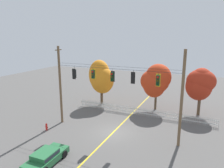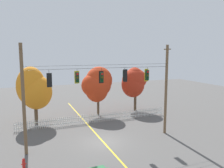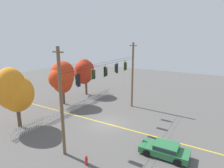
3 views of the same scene
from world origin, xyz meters
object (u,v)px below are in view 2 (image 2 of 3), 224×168
object	(u,v)px
traffic_signal_southbound_primary	(77,77)
traffic_signal_northbound_primary	(102,77)
traffic_signal_eastbound_side	(125,75)
autumn_oak_far_east	(134,82)
traffic_signal_northbound_secondary	(147,75)
fire_hydrant	(24,164)
autumn_maple_mid	(97,84)
traffic_signal_westbound_side	(49,80)
autumn_maple_near_fence	(34,89)

from	to	relation	value
traffic_signal_southbound_primary	traffic_signal_northbound_primary	bearing A→B (deg)	0.00
traffic_signal_eastbound_side	autumn_oak_far_east	size ratio (longest dim) A/B	0.21
traffic_signal_northbound_secondary	autumn_oak_far_east	distance (m)	10.65
traffic_signal_northbound_secondary	fire_hydrant	size ratio (longest dim) A/B	1.80
autumn_maple_mid	traffic_signal_northbound_primary	bearing A→B (deg)	-105.31
traffic_signal_westbound_side	fire_hydrant	world-z (taller)	traffic_signal_westbound_side
traffic_signal_northbound_primary	autumn_maple_mid	bearing A→B (deg)	74.69
traffic_signal_southbound_primary	autumn_oak_far_east	size ratio (longest dim) A/B	0.21
traffic_signal_eastbound_side	traffic_signal_southbound_primary	bearing A→B (deg)	179.77
traffic_signal_southbound_primary	autumn_maple_mid	size ratio (longest dim) A/B	0.20
autumn_oak_far_east	traffic_signal_eastbound_side	bearing A→B (deg)	-121.32
traffic_signal_northbound_secondary	autumn_maple_near_fence	xyz separation A→B (m)	(-10.38, 8.26, -2.08)
traffic_signal_northbound_secondary	traffic_signal_northbound_primary	bearing A→B (deg)	-179.99
traffic_signal_northbound_primary	autumn_oak_far_east	xyz separation A→B (m)	(8.31, 9.84, -2.00)
traffic_signal_northbound_primary	autumn_maple_near_fence	bearing A→B (deg)	124.26
traffic_signal_eastbound_side	fire_hydrant	world-z (taller)	traffic_signal_eastbound_side
traffic_signal_westbound_side	traffic_signal_northbound_secondary	xyz separation A→B (m)	(9.42, 0.02, 0.05)
traffic_signal_westbound_side	autumn_oak_far_east	size ratio (longest dim) A/B	0.23
autumn_maple_mid	fire_hydrant	distance (m)	15.68
fire_hydrant	autumn_maple_mid	bearing A→B (deg)	51.25
traffic_signal_westbound_side	traffic_signal_southbound_primary	world-z (taller)	same
traffic_signal_westbound_side	autumn_maple_mid	size ratio (longest dim) A/B	0.22
autumn_maple_near_fence	fire_hydrant	world-z (taller)	autumn_maple_near_fence
traffic_signal_eastbound_side	fire_hydrant	bearing A→B (deg)	-164.62
traffic_signal_eastbound_side	autumn_oak_far_east	bearing A→B (deg)	58.68
traffic_signal_northbound_primary	autumn_maple_near_fence	distance (m)	10.20
traffic_signal_westbound_side	autumn_oak_far_east	world-z (taller)	traffic_signal_westbound_side
traffic_signal_northbound_primary	traffic_signal_eastbound_side	bearing A→B (deg)	-0.46
traffic_signal_northbound_primary	autumn_maple_mid	xyz separation A→B (m)	(2.54, 9.28, -2.01)
traffic_signal_westbound_side	autumn_maple_mid	world-z (taller)	traffic_signal_westbound_side
traffic_signal_northbound_primary	traffic_signal_northbound_secondary	size ratio (longest dim) A/B	0.97
traffic_signal_southbound_primary	traffic_signal_eastbound_side	bearing A→B (deg)	-0.23
traffic_signal_southbound_primary	traffic_signal_westbound_side	bearing A→B (deg)	-179.56
autumn_oak_far_east	fire_hydrant	world-z (taller)	autumn_oak_far_east
traffic_signal_southbound_primary	traffic_signal_northbound_secondary	bearing A→B (deg)	0.01
autumn_oak_far_east	autumn_maple_near_fence	bearing A→B (deg)	-173.53
fire_hydrant	traffic_signal_eastbound_side	bearing A→B (deg)	15.38
traffic_signal_westbound_side	traffic_signal_northbound_primary	world-z (taller)	same
autumn_maple_near_fence	autumn_maple_mid	size ratio (longest dim) A/B	1.04
traffic_signal_northbound_primary	traffic_signal_northbound_secondary	bearing A→B (deg)	0.01
autumn_oak_far_east	traffic_signal_northbound_primary	bearing A→B (deg)	-130.18
traffic_signal_eastbound_side	traffic_signal_northbound_primary	bearing A→B (deg)	179.54
traffic_signal_eastbound_side	autumn_maple_near_fence	world-z (taller)	traffic_signal_eastbound_side
traffic_signal_eastbound_side	traffic_signal_northbound_secondary	xyz separation A→B (m)	(2.45, 0.02, -0.07)
traffic_signal_southbound_primary	fire_hydrant	xyz separation A→B (m)	(-4.70, -2.57, -5.94)
autumn_maple_near_fence	autumn_maple_mid	distance (m)	8.23
autumn_oak_far_east	fire_hydrant	bearing A→B (deg)	-140.92
traffic_signal_westbound_side	autumn_maple_mid	xyz separation A→B (m)	(7.21, 9.30, -1.97)
autumn_maple_near_fence	fire_hydrant	distance (m)	11.55
traffic_signal_eastbound_side	traffic_signal_westbound_side	bearing A→B (deg)	180.00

